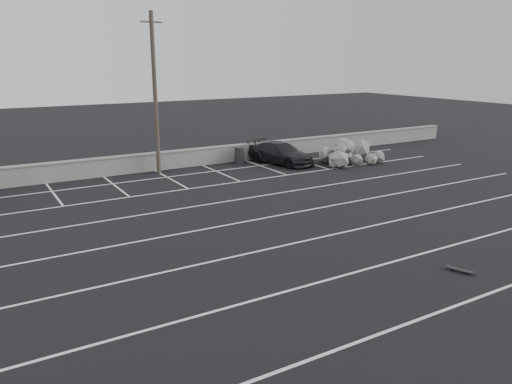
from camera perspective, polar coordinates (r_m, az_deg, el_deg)
ground at (r=17.22m, az=1.09°, el=-6.61°), size 120.00×120.00×0.00m
seawall at (r=29.44m, az=-13.39°, el=3.25°), size 50.00×0.45×1.06m
stall_lines at (r=20.85m, az=-5.49°, el=-2.77°), size 36.00×20.05×0.01m
car_right at (r=31.11m, az=2.84°, el=4.47°), size 2.95×4.88×1.32m
utility_pole at (r=28.48m, az=-11.46°, el=10.92°), size 1.17×0.23×8.80m
trash_bin at (r=31.19m, az=-1.90°, el=4.24°), size 0.75×0.75×1.02m
riprap_pile at (r=31.73m, az=10.38°, el=4.12°), size 4.36×3.19×1.18m
skateboard at (r=16.72m, az=22.34°, el=-8.25°), size 0.42×0.72×0.08m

